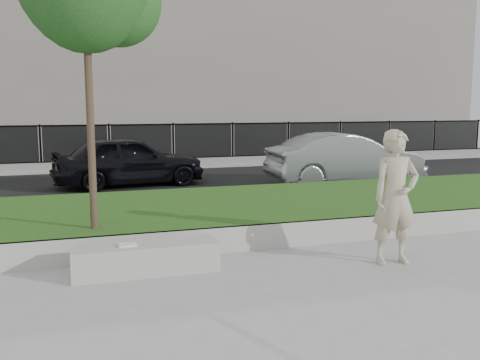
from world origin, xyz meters
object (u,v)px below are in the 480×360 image
object	(u,v)px
car_silver	(345,159)
man	(395,197)
book	(127,245)
car_dark	(129,161)
stone_bench	(146,259)

from	to	relation	value
car_silver	man	bearing A→B (deg)	158.41
book	car_silver	distance (m)	9.09
car_dark	car_silver	world-z (taller)	car_silver
book	car_silver	xyz separation A→B (m)	(6.68, 6.15, 0.34)
stone_bench	man	bearing A→B (deg)	-10.47
stone_bench	book	world-z (taller)	book
man	car_dark	world-z (taller)	man
man	book	distance (m)	3.78
stone_bench	book	xyz separation A→B (m)	(-0.24, 0.00, 0.21)
stone_bench	man	world-z (taller)	man
man	car_silver	size ratio (longest dim) A/B	0.44
book	car_dark	distance (m)	7.81
stone_bench	car_silver	size ratio (longest dim) A/B	0.45
stone_bench	car_dark	size ratio (longest dim) A/B	0.48
book	stone_bench	bearing A→B (deg)	-3.72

